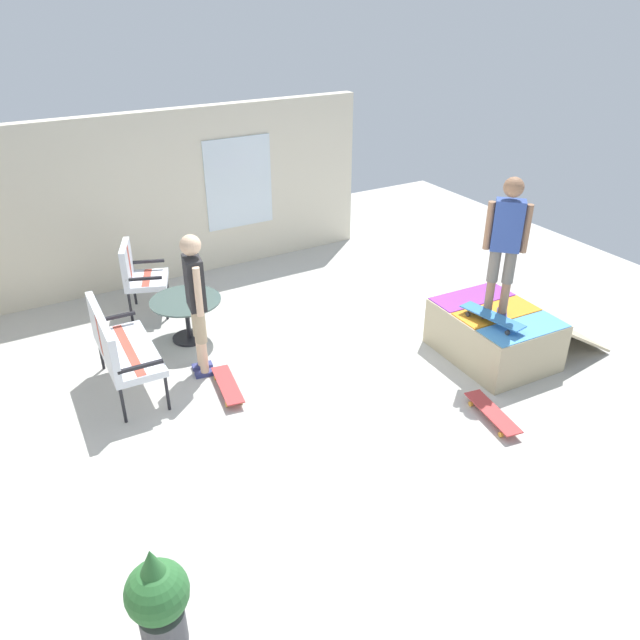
{
  "coord_description": "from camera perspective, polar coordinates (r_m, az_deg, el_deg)",
  "views": [
    {
      "loc": [
        -5.15,
        3.28,
        4.12
      ],
      "look_at": [
        0.24,
        0.14,
        0.7
      ],
      "focal_mm": 34.8,
      "sensor_mm": 36.0,
      "label": 1
    }
  ],
  "objects": [
    {
      "name": "ground_plane",
      "position": [
        7.39,
        1.9,
        -5.59
      ],
      "size": [
        12.0,
        12.0,
        0.1
      ],
      "primitive_type": "cube",
      "color": "beige"
    },
    {
      "name": "person_skater",
      "position": [
        7.25,
        16.72,
        7.17
      ],
      "size": [
        0.37,
        0.37,
        1.66
      ],
      "color": "navy",
      "rests_on": "skate_ramp"
    },
    {
      "name": "potted_plant",
      "position": [
        4.71,
        -14.67,
        -23.45
      ],
      "size": [
        0.44,
        0.44,
        0.92
      ],
      "color": "#515156",
      "rests_on": "ground_plane"
    },
    {
      "name": "person_watching",
      "position": [
        7.09,
        -11.36,
        2.24
      ],
      "size": [
        0.48,
        0.28,
        1.74
      ],
      "color": "navy",
      "rests_on": "ground_plane"
    },
    {
      "name": "skateboard_on_ramp",
      "position": [
        7.42,
        15.55,
        0.29
      ],
      "size": [
        0.82,
        0.32,
        0.1
      ],
      "color": "#3372B2",
      "rests_on": "skate_ramp"
    },
    {
      "name": "patio_table",
      "position": [
        8.1,
        -12.17,
        0.78
      ],
      "size": [
        0.9,
        0.9,
        0.57
      ],
      "color": "black",
      "rests_on": "ground_plane"
    },
    {
      "name": "house_facade",
      "position": [
        9.79,
        -12.54,
        11.16
      ],
      "size": [
        0.23,
        6.0,
        2.53
      ],
      "color": "beige",
      "rests_on": "ground_plane"
    },
    {
      "name": "patio_bench",
      "position": [
        7.15,
        -18.18,
        -2.15
      ],
      "size": [
        1.27,
        0.59,
        1.02
      ],
      "color": "black",
      "rests_on": "ground_plane"
    },
    {
      "name": "skateboard_spare",
      "position": [
        6.91,
        15.57,
        -8.22
      ],
      "size": [
        0.82,
        0.33,
        0.1
      ],
      "color": "#B23838",
      "rests_on": "ground_plane"
    },
    {
      "name": "skate_ramp",
      "position": [
        7.91,
        15.86,
        -1.18
      ],
      "size": [
        1.44,
        1.96,
        0.63
      ],
      "color": "tan",
      "rests_on": "ground_plane"
    },
    {
      "name": "skateboard_by_bench",
      "position": [
        7.15,
        -8.5,
        -5.94
      ],
      "size": [
        0.82,
        0.32,
        0.1
      ],
      "color": "#B23838",
      "rests_on": "ground_plane"
    },
    {
      "name": "patio_chair_near_house",
      "position": [
        8.86,
        -16.45,
        4.23
      ],
      "size": [
        0.77,
        0.73,
        1.02
      ],
      "color": "black",
      "rests_on": "ground_plane"
    }
  ]
}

